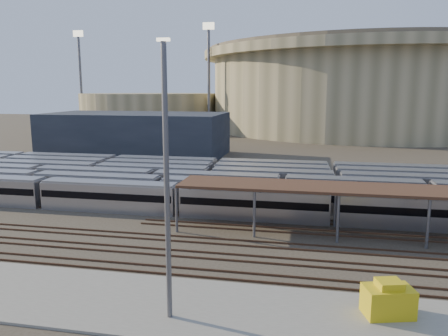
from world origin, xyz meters
TOP-DOWN VIEW (x-y plane):
  - ground at (0.00, 0.00)m, footprint 420.00×420.00m
  - apron at (-5.00, -15.00)m, footprint 50.00×9.00m
  - subway_trains at (-1.77, 18.50)m, footprint 130.38×23.90m
  - empty_tracks at (0.00, -5.00)m, footprint 170.00×9.62m
  - stadium at (25.00, 140.00)m, footprint 124.00×124.00m
  - secondary_arena at (-60.00, 130.00)m, footprint 56.00×56.00m
  - service_building at (-35.00, 55.00)m, footprint 42.00×20.00m
  - floodlight_0 at (-30.00, 110.00)m, footprint 4.00×1.00m
  - floodlight_1 at (-85.00, 120.00)m, footprint 4.00×1.00m
  - floodlight_3 at (-10.00, 160.00)m, footprint 4.00×1.00m
  - yard_light_pole at (-2.87, -16.62)m, footprint 0.82×0.36m
  - yellow_equipment at (11.73, -13.51)m, footprint 3.65×2.81m

SIDE VIEW (x-z plane):
  - ground at x=0.00m, z-range 0.00..0.00m
  - empty_tracks at x=0.00m, z-range 0.00..0.18m
  - apron at x=-5.00m, z-range 0.00..0.20m
  - yellow_equipment at x=11.73m, z-range 0.20..2.22m
  - subway_trains at x=-1.77m, z-range 0.00..3.60m
  - service_building at x=-35.00m, z-range 0.00..10.00m
  - secondary_arena at x=-60.00m, z-range 0.00..14.00m
  - yard_light_pole at x=-2.87m, z-range 0.28..18.65m
  - stadium at x=25.00m, z-range 0.22..32.72m
  - floodlight_0 at x=-30.00m, z-range 1.45..39.85m
  - floodlight_1 at x=-85.00m, z-range 1.45..39.85m
  - floodlight_3 at x=-10.00m, z-range 1.45..39.85m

